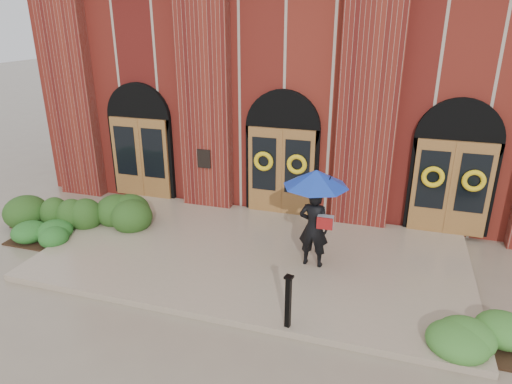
% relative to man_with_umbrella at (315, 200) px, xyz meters
% --- Properties ---
extents(ground, '(90.00, 90.00, 0.00)m').
position_rel_man_with_umbrella_xyz_m(ground, '(-1.46, -0.03, -1.76)').
color(ground, gray).
rests_on(ground, ground).
extents(landing, '(10.00, 5.30, 0.15)m').
position_rel_man_with_umbrella_xyz_m(landing, '(-1.46, 0.12, -1.69)').
color(landing, gray).
rests_on(landing, ground).
extents(church_building, '(16.20, 12.53, 7.00)m').
position_rel_man_with_umbrella_xyz_m(church_building, '(-1.46, 8.76, 1.74)').
color(church_building, maroon).
rests_on(church_building, ground).
extents(man_with_umbrella, '(1.52, 1.52, 2.30)m').
position_rel_man_with_umbrella_xyz_m(man_with_umbrella, '(0.00, 0.00, 0.00)').
color(man_with_umbrella, black).
rests_on(man_with_umbrella, landing).
extents(metal_post, '(0.17, 0.17, 1.07)m').
position_rel_man_with_umbrella_xyz_m(metal_post, '(-0.01, -2.38, -1.05)').
color(metal_post, black).
rests_on(metal_post, landing).
extents(hedge_wall_left, '(3.32, 1.33, 0.85)m').
position_rel_man_with_umbrella_xyz_m(hedge_wall_left, '(-6.66, 0.47, -1.34)').
color(hedge_wall_left, '#234416').
rests_on(hedge_wall_left, ground).
extents(hedge_front_left, '(1.39, 1.19, 0.49)m').
position_rel_man_with_umbrella_xyz_m(hedge_front_left, '(-7.12, -0.49, -1.52)').
color(hedge_front_left, '#21581E').
rests_on(hedge_front_left, ground).
extents(hedge_front_right, '(1.39, 1.19, 0.49)m').
position_rel_man_with_umbrella_xyz_m(hedge_front_right, '(3.64, -1.57, -1.52)').
color(hedge_front_right, '#336624').
rests_on(hedge_front_right, ground).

